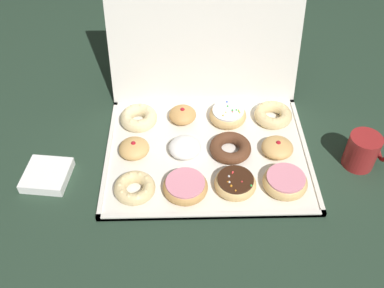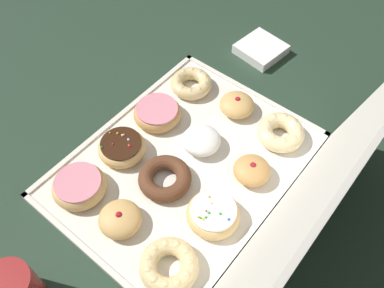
# 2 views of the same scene
# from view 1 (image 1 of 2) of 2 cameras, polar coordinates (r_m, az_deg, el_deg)

# --- Properties ---
(ground_plane) EXTENTS (3.00, 3.00, 0.00)m
(ground_plane) POSITION_cam_1_polar(r_m,az_deg,el_deg) (1.23, 2.04, -1.44)
(ground_plane) COLOR #233828
(donut_box) EXTENTS (0.58, 0.44, 0.01)m
(donut_box) POSITION_cam_1_polar(r_m,az_deg,el_deg) (1.23, 2.05, -1.27)
(donut_box) COLOR silver
(donut_box) RESTS_ON ground
(box_lid_open) EXTENTS (0.58, 0.11, 0.43)m
(box_lid_open) POSITION_cam_1_polar(r_m,az_deg,el_deg) (1.31, 1.70, 14.05)
(box_lid_open) COLOR silver
(box_lid_open) RESTS_ON ground
(cruller_donut_0) EXTENTS (0.11, 0.11, 0.04)m
(cruller_donut_0) POSITION_cam_1_polar(r_m,az_deg,el_deg) (1.12, -7.63, -5.77)
(cruller_donut_0) COLOR #EACC8C
(cruller_donut_0) RESTS_ON donut_box
(pink_frosted_donut_1) EXTENTS (0.12, 0.12, 0.04)m
(pink_frosted_donut_1) POSITION_cam_1_polar(r_m,az_deg,el_deg) (1.12, -0.89, -5.64)
(pink_frosted_donut_1) COLOR tan
(pink_frosted_donut_1) RESTS_ON donut_box
(sprinkle_donut_2) EXTENTS (0.11, 0.11, 0.04)m
(sprinkle_donut_2) POSITION_cam_1_polar(r_m,az_deg,el_deg) (1.13, 5.76, -5.20)
(sprinkle_donut_2) COLOR #E5B770
(sprinkle_donut_2) RESTS_ON donut_box
(pink_frosted_donut_3) EXTENTS (0.12, 0.12, 0.04)m
(pink_frosted_donut_3) POSITION_cam_1_polar(r_m,az_deg,el_deg) (1.15, 12.26, -4.91)
(pink_frosted_donut_3) COLOR #E5B770
(pink_frosted_donut_3) RESTS_ON donut_box
(jelly_filled_donut_4) EXTENTS (0.09, 0.09, 0.05)m
(jelly_filled_donut_4) POSITION_cam_1_polar(r_m,az_deg,el_deg) (1.22, -7.69, -0.41)
(jelly_filled_donut_4) COLOR tan
(jelly_filled_donut_4) RESTS_ON donut_box
(powdered_filled_donut_5) EXTENTS (0.09, 0.09, 0.04)m
(powdered_filled_donut_5) POSITION_cam_1_polar(r_m,az_deg,el_deg) (1.20, -0.97, -0.48)
(powdered_filled_donut_5) COLOR white
(powdered_filled_donut_5) RESTS_ON donut_box
(chocolate_cake_ring_donut_6) EXTENTS (0.12, 0.12, 0.03)m
(chocolate_cake_ring_donut_6) POSITION_cam_1_polar(r_m,az_deg,el_deg) (1.21, 5.12, -0.58)
(chocolate_cake_ring_donut_6) COLOR #59331E
(chocolate_cake_ring_donut_6) RESTS_ON donut_box
(jelly_filled_donut_7) EXTENTS (0.09, 0.09, 0.05)m
(jelly_filled_donut_7) POSITION_cam_1_polar(r_m,az_deg,el_deg) (1.23, 11.26, -0.47)
(jelly_filled_donut_7) COLOR tan
(jelly_filled_donut_7) RESTS_ON donut_box
(cruller_donut_8) EXTENTS (0.11, 0.11, 0.04)m
(cruller_donut_8) POSITION_cam_1_polar(r_m,az_deg,el_deg) (1.31, -7.09, 3.51)
(cruller_donut_8) COLOR beige
(cruller_donut_8) RESTS_ON donut_box
(jelly_filled_donut_9) EXTENTS (0.08, 0.08, 0.05)m
(jelly_filled_donut_9) POSITION_cam_1_polar(r_m,az_deg,el_deg) (1.30, -1.27, 3.90)
(jelly_filled_donut_9) COLOR tan
(jelly_filled_donut_9) RESTS_ON donut_box
(sprinkle_donut_10) EXTENTS (0.11, 0.11, 0.04)m
(sprinkle_donut_10) POSITION_cam_1_polar(r_m,az_deg,el_deg) (1.31, 4.78, 3.88)
(sprinkle_donut_10) COLOR #E5B770
(sprinkle_donut_10) RESTS_ON donut_box
(cruller_donut_11) EXTENTS (0.12, 0.12, 0.04)m
(cruller_donut_11) POSITION_cam_1_polar(r_m,az_deg,el_deg) (1.33, 10.71, 3.86)
(cruller_donut_11) COLOR #EACC8C
(cruller_donut_11) RESTS_ON donut_box
(coffee_mug) EXTENTS (0.11, 0.09, 0.10)m
(coffee_mug) POSITION_cam_1_polar(r_m,az_deg,el_deg) (1.26, 21.79, -0.80)
(coffee_mug) COLOR maroon
(coffee_mug) RESTS_ON ground
(napkin_stack) EXTENTS (0.13, 0.13, 0.03)m
(napkin_stack) POSITION_cam_1_polar(r_m,az_deg,el_deg) (1.22, -18.68, -3.93)
(napkin_stack) COLOR white
(napkin_stack) RESTS_ON ground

